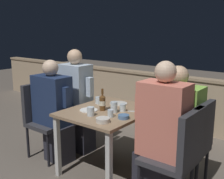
% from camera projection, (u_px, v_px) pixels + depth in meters
% --- Properties ---
extents(ground_plane, '(16.00, 16.00, 0.00)m').
position_uv_depth(ground_plane, '(108.00, 170.00, 3.23)').
color(ground_plane, '#665B51').
extents(parapet_wall, '(9.00, 0.18, 0.85)m').
position_uv_depth(parapet_wall, '(177.00, 102.00, 4.51)').
color(parapet_wall, tan).
rests_on(parapet_wall, ground_plane).
extents(dining_table, '(0.81, 0.96, 0.71)m').
position_uv_depth(dining_table, '(108.00, 118.00, 3.10)').
color(dining_table, '#937556').
rests_on(dining_table, ground_plane).
extents(planter_hedge, '(0.83, 0.47, 0.62)m').
position_uv_depth(planter_hedge, '(169.00, 121.00, 3.83)').
color(planter_hedge, brown).
rests_on(planter_hedge, ground_plane).
extents(chair_left_near, '(0.45, 0.45, 0.92)m').
position_uv_depth(chair_left_near, '(44.00, 113.00, 3.51)').
color(chair_left_near, '#333338').
rests_on(chair_left_near, ground_plane).
extents(person_navy_jumper, '(0.51, 0.26, 1.23)m').
position_uv_depth(person_navy_jumper, '(54.00, 111.00, 3.37)').
color(person_navy_jumper, '#282833').
rests_on(person_navy_jumper, ground_plane).
extents(chair_left_far, '(0.45, 0.45, 0.92)m').
position_uv_depth(chair_left_far, '(67.00, 107.00, 3.78)').
color(chair_left_far, '#333338').
rests_on(chair_left_far, ground_plane).
extents(person_blue_shirt, '(0.48, 0.26, 1.33)m').
position_uv_depth(person_blue_shirt, '(78.00, 101.00, 3.63)').
color(person_blue_shirt, '#282833').
rests_on(person_blue_shirt, ground_plane).
extents(chair_right_near, '(0.45, 0.45, 0.92)m').
position_uv_depth(chair_right_near, '(180.00, 151.00, 2.45)').
color(chair_right_near, '#333338').
rests_on(chair_right_near, ground_plane).
extents(person_coral_top, '(0.50, 0.26, 1.33)m').
position_uv_depth(person_coral_top, '(160.00, 133.00, 2.55)').
color(person_coral_top, '#282833').
rests_on(person_coral_top, ground_plane).
extents(chair_right_far, '(0.45, 0.45, 0.92)m').
position_uv_depth(chair_right_far, '(192.00, 140.00, 2.68)').
color(chair_right_far, '#333338').
rests_on(chair_right_far, ground_plane).
extents(person_green_blouse, '(0.52, 0.26, 1.25)m').
position_uv_depth(person_green_blouse, '(173.00, 128.00, 2.79)').
color(person_green_blouse, '#282833').
rests_on(person_green_blouse, ground_plane).
extents(beer_bottle, '(0.07, 0.07, 0.24)m').
position_uv_depth(beer_bottle, '(102.00, 102.00, 3.05)').
color(beer_bottle, brown).
rests_on(beer_bottle, dining_table).
extents(plate_0, '(0.21, 0.21, 0.01)m').
position_uv_depth(plate_0, '(119.00, 103.00, 3.33)').
color(plate_0, silver).
rests_on(plate_0, dining_table).
extents(plate_1, '(0.20, 0.20, 0.01)m').
position_uv_depth(plate_1, '(89.00, 110.00, 3.06)').
color(plate_1, white).
rests_on(plate_1, dining_table).
extents(bowl_0, '(0.11, 0.11, 0.04)m').
position_uv_depth(bowl_0, '(124.00, 116.00, 2.79)').
color(bowl_0, '#4C709E').
rests_on(bowl_0, dining_table).
extents(bowl_1, '(0.13, 0.13, 0.04)m').
position_uv_depth(bowl_1, '(103.00, 120.00, 2.68)').
color(bowl_1, beige).
rests_on(bowl_1, dining_table).
extents(glass_cup_0, '(0.08, 0.08, 0.09)m').
position_uv_depth(glass_cup_0, '(142.00, 102.00, 3.23)').
color(glass_cup_0, silver).
rests_on(glass_cup_0, dining_table).
extents(glass_cup_1, '(0.08, 0.08, 0.09)m').
position_uv_depth(glass_cup_1, '(91.00, 111.00, 2.88)').
color(glass_cup_1, silver).
rests_on(glass_cup_1, dining_table).
extents(glass_cup_2, '(0.07, 0.07, 0.08)m').
position_uv_depth(glass_cup_2, '(123.00, 108.00, 3.03)').
color(glass_cup_2, silver).
rests_on(glass_cup_2, dining_table).
extents(glass_cup_3, '(0.07, 0.07, 0.12)m').
position_uv_depth(glass_cup_3, '(114.00, 107.00, 2.98)').
color(glass_cup_3, silver).
rests_on(glass_cup_3, dining_table).
extents(glass_cup_4, '(0.06, 0.06, 0.08)m').
position_uv_depth(glass_cup_4, '(110.00, 113.00, 2.84)').
color(glass_cup_4, silver).
rests_on(glass_cup_4, dining_table).
extents(glass_cup_5, '(0.07, 0.07, 0.08)m').
position_uv_depth(glass_cup_5, '(98.00, 100.00, 3.33)').
color(glass_cup_5, silver).
rests_on(glass_cup_5, dining_table).
extents(fork_0, '(0.16, 0.10, 0.01)m').
position_uv_depth(fork_0, '(136.00, 111.00, 3.02)').
color(fork_0, silver).
rests_on(fork_0, dining_table).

